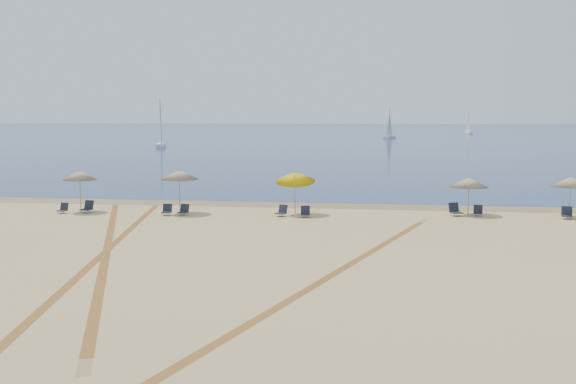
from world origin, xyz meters
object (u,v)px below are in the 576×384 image
chair_2 (88,207)px  sailboat_2 (468,127)px  umbrella_3 (295,177)px  chair_5 (282,211)px  umbrella_2 (179,175)px  umbrella_5 (571,182)px  chair_1 (63,209)px  chair_4 (184,210)px  chair_6 (305,212)px  chair_8 (478,211)px  chair_3 (167,210)px  sailboat_1 (389,129)px  chair_9 (567,213)px  umbrella_4 (469,182)px  chair_7 (455,210)px  umbrella_1 (80,175)px  sailboat_0 (161,132)px

chair_2 → sailboat_2: size_ratio=0.12×
umbrella_3 → chair_2: 12.46m
chair_5 → umbrella_3: bearing=76.0°
umbrella_2 → umbrella_5: 22.36m
sailboat_2 → chair_1: bearing=-121.4°
chair_4 → chair_6: 7.05m
chair_8 → chair_2: bearing=-166.8°
chair_3 → sailboat_1: sailboat_1 is taller
umbrella_5 → chair_9: umbrella_5 is taller
umbrella_4 → chair_3: bearing=-171.7°
chair_1 → chair_5: bearing=8.1°
chair_2 → chair_5: chair_2 is taller
sailboat_1 → umbrella_3: bearing=-71.1°
umbrella_5 → chair_7: umbrella_5 is taller
chair_7 → chair_5: bearing=165.2°
umbrella_2 → chair_3: (-0.50, -0.90, -1.98)m
umbrella_1 → umbrella_2: size_ratio=0.97×
umbrella_4 → chair_3: umbrella_4 is taller
chair_1 → chair_3: chair_3 is taller
umbrella_1 → umbrella_5: (28.38, 1.62, -0.16)m
chair_5 → chair_9: (15.85, 1.15, 0.02)m
chair_6 → sailboat_1: sailboat_1 is taller
umbrella_1 → chair_6: size_ratio=3.80×
chair_3 → chair_2: bearing=171.5°
chair_8 → chair_4: bearing=-164.7°
umbrella_4 → chair_8: bearing=-40.1°
chair_3 → chair_4: chair_3 is taller
chair_8 → sailboat_1: sailboat_1 is taller
chair_2 → chair_3: (4.97, -0.33, -0.03)m
sailboat_2 → umbrella_4: bearing=-113.8°
chair_3 → chair_6: size_ratio=1.00×
umbrella_1 → umbrella_5: 28.43m
umbrella_3 → chair_4: (-6.34, -1.19, -1.91)m
umbrella_2 → sailboat_2: 170.79m
chair_2 → sailboat_0: (-21.35, 76.50, 2.33)m
umbrella_2 → chair_2: umbrella_2 is taller
chair_7 → chair_8: 1.31m
chair_1 → chair_4: size_ratio=0.95×
umbrella_5 → umbrella_3: bearing=-176.5°
umbrella_5 → chair_7: 6.58m
chair_2 → sailboat_1: sailboat_1 is taller
chair_1 → chair_6: chair_6 is taller
umbrella_2 → chair_6: size_ratio=3.93×
sailboat_1 → chair_8: bearing=-66.3°
umbrella_1 → umbrella_3: (12.87, 0.67, 0.02)m
umbrella_5 → chair_9: 1.87m
umbrella_2 → chair_4: size_ratio=3.96×
umbrella_2 → chair_8: (17.26, 1.20, -1.99)m
umbrella_4 → sailboat_0: bearing=120.4°
umbrella_3 → sailboat_1: size_ratio=0.35×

